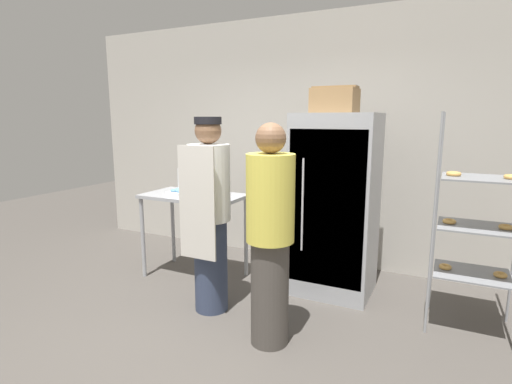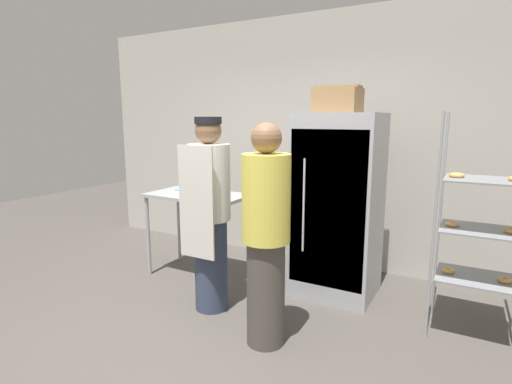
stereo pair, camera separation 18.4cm
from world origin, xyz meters
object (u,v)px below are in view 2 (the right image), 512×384
donut_box (187,191)px  person_baker (210,212)px  refrigerator (337,206)px  person_customer (266,236)px  baking_rack (480,229)px  blender_pitcher (220,184)px  cardboard_storage_box (338,100)px

donut_box → person_baker: 0.82m
refrigerator → person_customer: size_ratio=1.05×
baking_rack → person_baker: 2.25m
blender_pitcher → refrigerator: bearing=7.8°
baking_rack → cardboard_storage_box: (-1.28, 0.21, 1.03)m
donut_box → person_customer: size_ratio=0.16×
baking_rack → person_baker: bearing=-162.2°
refrigerator → person_baker: size_ratio=1.02×
person_baker → refrigerator: bearing=45.5°
baking_rack → person_customer: size_ratio=1.05×
refrigerator → person_baker: refrigerator is taller
cardboard_storage_box → person_baker: cardboard_storage_box is taller
baking_rack → donut_box: bearing=-175.9°
blender_pitcher → cardboard_storage_box: (1.25, 0.16, 0.88)m
donut_box → blender_pitcher: (0.27, 0.25, 0.06)m
cardboard_storage_box → blender_pitcher: bearing=-172.7°
cardboard_storage_box → donut_box: bearing=-164.8°
baking_rack → donut_box: size_ratio=6.49×
person_baker → cardboard_storage_box: bearing=46.0°
baking_rack → blender_pitcher: bearing=178.8°
refrigerator → blender_pitcher: 1.30m
baking_rack → donut_box: baking_rack is taller
refrigerator → baking_rack: baking_rack is taller
person_baker → blender_pitcher: bearing=117.4°
donut_box → cardboard_storage_box: cardboard_storage_box is taller
refrigerator → person_customer: (-0.18, -1.18, -0.02)m
person_baker → person_customer: 0.77m
donut_box → person_baker: size_ratio=0.16×
donut_box → baking_rack: bearing=4.1°
person_customer → donut_box: bearing=151.1°
donut_box → person_customer: person_customer is taller
blender_pitcher → baking_rack: bearing=-1.2°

